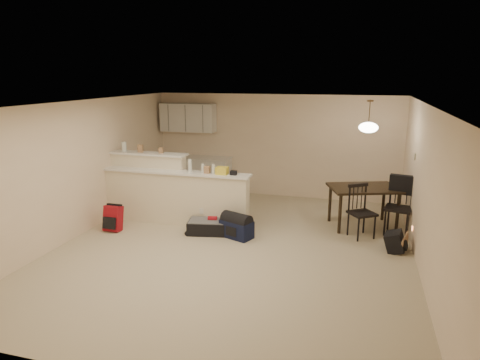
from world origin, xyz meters
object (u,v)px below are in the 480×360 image
(pendant_lamp, at_px, (368,127))
(dining_chair_near, at_px, (362,212))
(red_backpack, at_px, (113,218))
(dining_table, at_px, (364,192))
(navy_duffel, at_px, (237,229))
(dining_chair_far, at_px, (399,207))
(black_daypack, at_px, (395,242))
(suitcase, at_px, (207,227))

(pendant_lamp, distance_m, dining_chair_near, 1.62)
(red_backpack, bearing_deg, dining_table, 19.06)
(dining_table, xyz_separation_m, navy_duffel, (-2.24, -1.25, -0.55))
(dining_table, xyz_separation_m, dining_chair_far, (0.64, -0.28, -0.17))
(navy_duffel, xyz_separation_m, black_daypack, (2.80, 0.13, 0.00))
(black_daypack, bearing_deg, pendant_lamp, 36.00)
(pendant_lamp, xyz_separation_m, red_backpack, (-4.65, -1.55, -1.74))
(dining_chair_far, distance_m, black_daypack, 0.93)
(pendant_lamp, distance_m, dining_chair_far, 1.60)
(red_backpack, relative_size, navy_duffel, 0.82)
(dining_chair_far, bearing_deg, navy_duffel, -148.54)
(dining_chair_far, bearing_deg, dining_table, 169.26)
(dining_table, relative_size, dining_chair_far, 1.39)
(red_backpack, bearing_deg, pendant_lamp, 19.06)
(pendant_lamp, height_order, red_backpack, pendant_lamp)
(dining_table, bearing_deg, dining_chair_far, -43.33)
(suitcase, height_order, black_daypack, black_daypack)
(black_daypack, bearing_deg, navy_duffel, 102.42)
(dining_table, relative_size, black_daypack, 4.02)
(dining_chair_near, height_order, suitcase, dining_chair_near)
(dining_chair_near, xyz_separation_m, suitcase, (-2.83, -0.57, -0.37))
(dining_chair_far, xyz_separation_m, red_backpack, (-5.29, -1.27, -0.30))
(pendant_lamp, xyz_separation_m, black_daypack, (0.55, -1.12, -1.82))
(pendant_lamp, bearing_deg, navy_duffel, -150.81)
(red_backpack, relative_size, black_daypack, 1.30)
(pendant_lamp, distance_m, red_backpack, 5.21)
(dining_chair_near, distance_m, black_daypack, 0.83)
(dining_table, distance_m, black_daypack, 1.37)
(dining_chair_near, bearing_deg, dining_chair_far, -8.24)
(dining_table, bearing_deg, pendant_lamp, -5.73)
(dining_chair_near, distance_m, navy_duffel, 2.34)
(dining_table, height_order, pendant_lamp, pendant_lamp)
(dining_table, relative_size, red_backpack, 3.10)
(dining_table, height_order, navy_duffel, dining_table)
(pendant_lamp, height_order, suitcase, pendant_lamp)
(suitcase, distance_m, navy_duffel, 0.61)
(dining_chair_far, bearing_deg, dining_chair_near, -140.09)
(dining_chair_near, bearing_deg, dining_table, 53.49)
(dining_chair_far, bearing_deg, suitcase, -152.60)
(dining_chair_near, relative_size, suitcase, 1.38)
(dining_table, height_order, dining_chair_near, dining_chair_near)
(pendant_lamp, xyz_separation_m, suitcase, (-2.85, -1.19, -1.87))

